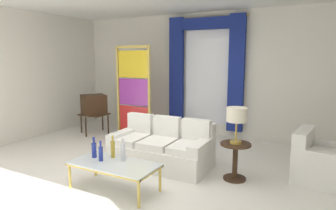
# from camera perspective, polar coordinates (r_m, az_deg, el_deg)

# --- Properties ---
(ground_plane) EXTENTS (16.00, 16.00, 0.00)m
(ground_plane) POSITION_cam_1_polar(r_m,az_deg,el_deg) (5.08, -5.15, -13.20)
(ground_plane) COLOR white
(wall_rear) EXTENTS (8.00, 0.12, 3.00)m
(wall_rear) POSITION_cam_1_polar(r_m,az_deg,el_deg) (7.46, 7.76, 5.76)
(wall_rear) COLOR white
(wall_rear) RESTS_ON ground
(wall_left) EXTENTS (0.12, 7.00, 3.00)m
(wall_left) POSITION_cam_1_polar(r_m,az_deg,el_deg) (7.73, -26.07, 5.04)
(wall_left) COLOR white
(wall_left) RESTS_ON ground
(curtained_window) EXTENTS (2.00, 0.17, 2.70)m
(curtained_window) POSITION_cam_1_polar(r_m,az_deg,el_deg) (7.30, 7.16, 7.60)
(curtained_window) COLOR white
(curtained_window) RESTS_ON ground
(couch_white_long) EXTENTS (1.78, 0.96, 0.86)m
(couch_white_long) POSITION_cam_1_polar(r_m,az_deg,el_deg) (5.44, -1.02, -8.26)
(couch_white_long) COLOR white
(couch_white_long) RESTS_ON ground
(coffee_table) EXTENTS (1.30, 0.63, 0.41)m
(coffee_table) POSITION_cam_1_polar(r_m,az_deg,el_deg) (4.48, -10.28, -11.32)
(coffee_table) COLOR silver
(coffee_table) RESTS_ON ground
(bottle_blue_decanter) EXTENTS (0.07, 0.07, 0.35)m
(bottle_blue_decanter) POSITION_cam_1_polar(r_m,az_deg,el_deg) (4.50, -8.60, -8.80)
(bottle_blue_decanter) COLOR silver
(bottle_blue_decanter) RESTS_ON coffee_table
(bottle_crystal_tall) EXTENTS (0.07, 0.07, 0.32)m
(bottle_crystal_tall) POSITION_cam_1_polar(r_m,az_deg,el_deg) (4.73, -13.98, -8.22)
(bottle_crystal_tall) COLOR navy
(bottle_crystal_tall) RESTS_ON coffee_table
(bottle_amber_squat) EXTENTS (0.06, 0.06, 0.31)m
(bottle_amber_squat) POSITION_cam_1_polar(r_m,az_deg,el_deg) (4.56, -12.76, -8.92)
(bottle_amber_squat) COLOR navy
(bottle_amber_squat) RESTS_ON coffee_table
(bottle_ruby_flask) EXTENTS (0.06, 0.06, 0.35)m
(bottle_ruby_flask) POSITION_cam_1_polar(r_m,az_deg,el_deg) (4.66, -10.53, -8.17)
(bottle_ruby_flask) COLOR gold
(bottle_ruby_flask) RESTS_ON coffee_table
(vintage_tv) EXTENTS (0.74, 0.77, 1.35)m
(vintage_tv) POSITION_cam_1_polar(r_m,az_deg,el_deg) (7.73, -14.02, -0.06)
(vintage_tv) COLOR #382314
(vintage_tv) RESTS_ON ground
(armchair_white) EXTENTS (0.91, 0.90, 0.80)m
(armchair_white) POSITION_cam_1_polar(r_m,az_deg,el_deg) (5.29, 27.00, -9.97)
(armchair_white) COLOR white
(armchair_white) RESTS_ON ground
(stained_glass_divider) EXTENTS (0.95, 0.05, 2.20)m
(stained_glass_divider) POSITION_cam_1_polar(r_m,az_deg,el_deg) (7.21, -6.66, 2.14)
(stained_glass_divider) COLOR gold
(stained_glass_divider) RESTS_ON ground
(peacock_figurine) EXTENTS (0.44, 0.60, 0.50)m
(peacock_figurine) POSITION_cam_1_polar(r_m,az_deg,el_deg) (6.81, -5.95, -5.45)
(peacock_figurine) COLOR beige
(peacock_figurine) RESTS_ON ground
(round_side_table) EXTENTS (0.48, 0.48, 0.59)m
(round_side_table) POSITION_cam_1_polar(r_m,az_deg,el_deg) (4.89, 12.74, -9.86)
(round_side_table) COLOR #382314
(round_side_table) RESTS_ON ground
(table_lamp_brass) EXTENTS (0.32, 0.32, 0.57)m
(table_lamp_brass) POSITION_cam_1_polar(r_m,az_deg,el_deg) (4.72, 13.03, -2.11)
(table_lamp_brass) COLOR #B29338
(table_lamp_brass) RESTS_ON round_side_table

